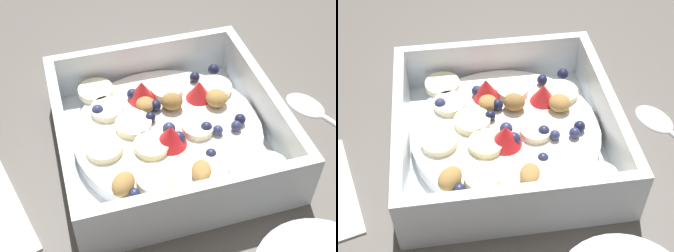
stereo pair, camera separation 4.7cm
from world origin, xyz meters
The scene contains 3 objects.
ground_plane centered at (0.00, 0.00, 0.00)m, with size 2.40×2.40×0.00m, color #56514C.
fruit_bowl centered at (-0.01, -0.02, 0.02)m, with size 0.21×0.21×0.06m.
spoon centered at (-0.19, -0.01, 0.00)m, with size 0.09×0.17×0.01m.
Camera 2 is at (0.03, 0.31, 0.36)m, focal length 51.20 mm.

